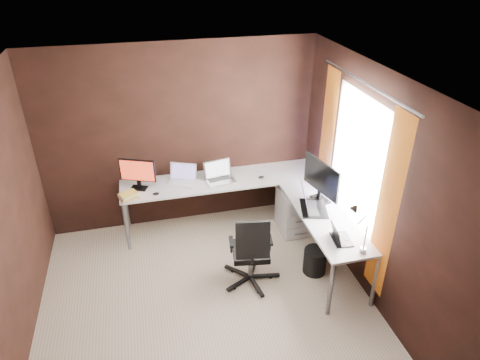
# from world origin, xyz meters

# --- Properties ---
(room) EXTENTS (3.60, 3.60, 2.50)m
(room) POSITION_xyz_m (0.34, 0.07, 1.28)
(room) COLOR #BFB595
(room) RESTS_ON ground
(desk) EXTENTS (2.65, 2.25, 0.73)m
(desk) POSITION_xyz_m (0.84, 1.04, 0.68)
(desk) COLOR white
(desk) RESTS_ON ground
(drawer_pedestal) EXTENTS (0.42, 0.50, 0.60)m
(drawer_pedestal) POSITION_xyz_m (1.43, 1.15, 0.30)
(drawer_pedestal) COLOR white
(drawer_pedestal) RESTS_ON ground
(monitor_left) EXTENTS (0.44, 0.22, 0.41)m
(monitor_left) POSITION_xyz_m (-0.59, 1.52, 0.96)
(monitor_left) COLOR black
(monitor_left) RESTS_ON desk
(monitor_right) EXTENTS (0.21, 0.64, 0.53)m
(monitor_right) POSITION_xyz_m (1.54, 0.69, 1.03)
(monitor_right) COLOR black
(monitor_right) RESTS_ON desk
(laptop_white) EXTENTS (0.43, 0.37, 0.24)m
(laptop_white) POSITION_xyz_m (-0.03, 1.55, 0.78)
(laptop_white) COLOR white
(laptop_white) RESTS_ON desk
(laptop_silver) EXTENTS (0.41, 0.32, 0.25)m
(laptop_silver) POSITION_xyz_m (0.45, 1.50, 0.78)
(laptop_silver) COLOR silver
(laptop_silver) RESTS_ON desk
(laptop_black_big) EXTENTS (0.41, 0.49, 0.28)m
(laptop_black_big) POSITION_xyz_m (1.36, 0.53, 0.79)
(laptop_black_big) COLOR black
(laptop_black_big) RESTS_ON desk
(laptop_black_small) EXTENTS (0.22, 0.29, 0.18)m
(laptop_black_small) POSITION_xyz_m (1.43, -0.11, 0.77)
(laptop_black_small) COLOR black
(laptop_black_small) RESTS_ON desk
(book_stack) EXTENTS (0.27, 0.25, 0.07)m
(book_stack) POSITION_xyz_m (-0.73, 1.30, 0.76)
(book_stack) COLOR tan
(book_stack) RESTS_ON desk
(mouse_left) EXTENTS (0.10, 0.08, 0.03)m
(mouse_left) POSITION_xyz_m (-0.40, 1.30, 0.75)
(mouse_left) COLOR black
(mouse_left) RESTS_ON desk
(mouse_corner) EXTENTS (0.09, 0.07, 0.03)m
(mouse_corner) POSITION_xyz_m (1.01, 1.39, 0.75)
(mouse_corner) COLOR black
(mouse_corner) RESTS_ON desk
(desk_lamp) EXTENTS (0.18, 0.20, 0.52)m
(desk_lamp) POSITION_xyz_m (1.52, -0.29, 1.06)
(desk_lamp) COLOR slate
(desk_lamp) RESTS_ON desk
(office_chair) EXTENTS (0.53, 0.54, 0.95)m
(office_chair) POSITION_xyz_m (0.56, 0.28, 0.28)
(office_chair) COLOR black
(office_chair) RESTS_ON ground
(wastebasket) EXTENTS (0.30, 0.30, 0.32)m
(wastebasket) POSITION_xyz_m (1.36, 0.26, 0.16)
(wastebasket) COLOR black
(wastebasket) RESTS_ON ground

